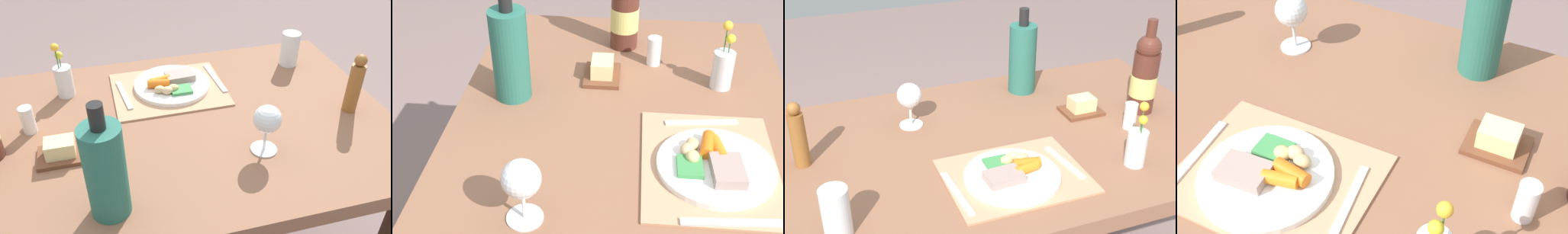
# 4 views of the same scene
# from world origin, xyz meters

# --- Properties ---
(dining_table) EXTENTS (1.41, 0.88, 0.77)m
(dining_table) POSITION_xyz_m (0.00, 0.00, 0.68)
(dining_table) COLOR brown
(dining_table) RESTS_ON ground_plane
(placemat) EXTENTS (0.38, 0.30, 0.01)m
(placemat) POSITION_xyz_m (-0.05, -0.20, 0.77)
(placemat) COLOR tan
(placemat) RESTS_ON dining_table
(dinner_plate) EXTENTS (0.26, 0.26, 0.04)m
(dinner_plate) POSITION_xyz_m (-0.06, -0.21, 0.79)
(dinner_plate) COLOR white
(dinner_plate) RESTS_ON placemat
(fork) EXTENTS (0.03, 0.20, 0.00)m
(fork) POSITION_xyz_m (-0.22, -0.22, 0.78)
(fork) COLOR silver
(fork) RESTS_ON placemat
(knife) EXTENTS (0.04, 0.18, 0.00)m
(knife) POSITION_xyz_m (0.11, -0.19, 0.78)
(knife) COLOR silver
(knife) RESTS_ON placemat
(cooler_bottle) EXTENTS (0.10, 0.10, 0.31)m
(cooler_bottle) POSITION_xyz_m (0.20, 0.30, 0.90)
(cooler_bottle) COLOR #296758
(cooler_bottle) RESTS_ON dining_table
(salt_shaker) EXTENTS (0.04, 0.04, 0.09)m
(salt_shaker) POSITION_xyz_m (0.40, -0.07, 0.81)
(salt_shaker) COLOR white
(salt_shaker) RESTS_ON dining_table
(butter_dish) EXTENTS (0.13, 0.10, 0.06)m
(butter_dish) POSITION_xyz_m (0.31, 0.07, 0.79)
(butter_dish) COLOR brown
(butter_dish) RESTS_ON dining_table
(wine_glass) EXTENTS (0.08, 0.08, 0.15)m
(wine_glass) POSITION_xyz_m (-0.24, 0.19, 0.87)
(wine_glass) COLOR white
(wine_glass) RESTS_ON dining_table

